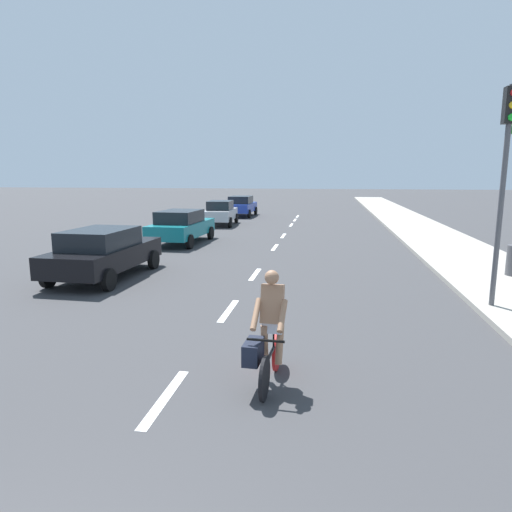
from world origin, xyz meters
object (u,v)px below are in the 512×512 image
cyclist (268,334)px  traffic_signal (506,158)px  parked_car_black (104,252)px  parked_car_blue (241,205)px  parked_car_silver (221,212)px  parked_car_teal (181,226)px

cyclist → traffic_signal: 7.26m
parked_car_black → parked_car_blue: size_ratio=1.09×
parked_car_black → parked_car_silver: same height
cyclist → parked_car_black: cyclist is taller
parked_car_black → parked_car_silver: (0.18, 15.13, -0.01)m
parked_car_black → cyclist: bearing=-45.2°
parked_car_teal → parked_car_silver: (0.05, 7.80, -0.01)m
traffic_signal → parked_car_teal: bearing=139.6°
parked_car_blue → parked_car_silver: bearing=-90.6°
parked_car_black → parked_car_blue: (0.30, 21.44, -0.00)m
cyclist → parked_car_blue: 28.54m
cyclist → parked_car_teal: (-5.95, 13.84, 0.01)m
parked_car_silver → parked_car_blue: size_ratio=0.92×
cyclist → parked_car_teal: size_ratio=0.40×
cyclist → parked_car_black: size_ratio=0.40×
cyclist → traffic_signal: size_ratio=0.35×
parked_car_blue → parked_car_teal: bearing=-90.2°
traffic_signal → cyclist: bearing=-135.8°
parked_car_teal → parked_car_silver: size_ratio=1.17×
cyclist → traffic_signal: (4.82, 4.68, 2.78)m
cyclist → parked_car_teal: bearing=-63.3°
parked_car_silver → traffic_signal: 20.25m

